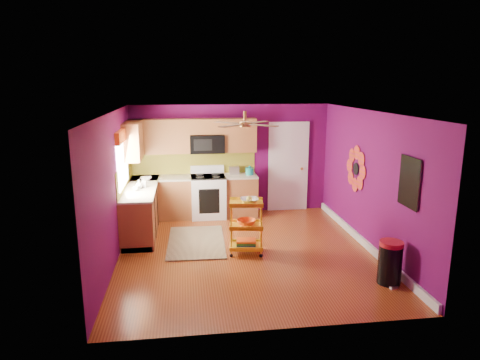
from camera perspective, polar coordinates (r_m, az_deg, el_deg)
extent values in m
plane|color=maroon|center=(7.82, 0.83, -9.55)|extent=(5.00, 5.00, 0.00)
cube|color=#5D0A51|center=(9.86, -1.24, 2.78)|extent=(4.50, 0.04, 2.50)
cube|color=#5D0A51|center=(5.07, 4.98, -7.19)|extent=(4.50, 0.04, 2.50)
cube|color=#5D0A51|center=(7.45, -16.52, -1.11)|extent=(0.04, 5.00, 2.50)
cube|color=#5D0A51|center=(8.06, 16.90, -0.09)|extent=(0.04, 5.00, 2.50)
cube|color=silver|center=(7.24, 0.90, 9.06)|extent=(4.50, 5.00, 0.04)
cube|color=white|center=(8.38, 16.18, -7.98)|extent=(0.05, 4.90, 0.14)
cube|color=brown|center=(8.91, -12.98, -3.95)|extent=(0.60, 2.30, 0.90)
cube|color=brown|center=(9.69, -6.03, -2.33)|extent=(2.80, 0.60, 0.90)
cube|color=beige|center=(8.79, -13.13, -1.02)|extent=(0.63, 2.30, 0.04)
cube|color=beige|center=(9.57, -6.09, 0.39)|extent=(2.80, 0.63, 0.04)
cube|color=black|center=(9.04, -12.85, -6.38)|extent=(0.54, 2.30, 0.10)
cube|color=black|center=(9.80, -5.97, -4.58)|extent=(2.80, 0.54, 0.10)
cube|color=white|center=(9.67, -4.25, -2.26)|extent=(0.76, 0.66, 0.92)
cube|color=black|center=(9.56, -4.29, 0.43)|extent=(0.76, 0.62, 0.03)
cube|color=white|center=(9.80, -4.40, 1.44)|extent=(0.76, 0.06, 0.18)
cube|color=black|center=(9.36, -4.13, -2.84)|extent=(0.45, 0.02, 0.55)
cube|color=brown|center=(9.57, -10.70, 5.73)|extent=(1.32, 0.33, 0.75)
cube|color=brown|center=(9.63, -0.02, 6.00)|extent=(0.72, 0.33, 0.75)
cube|color=brown|center=(9.54, -4.46, 7.13)|extent=(0.76, 0.33, 0.34)
cube|color=brown|center=(9.13, -13.97, 5.23)|extent=(0.33, 1.30, 0.75)
cube|color=black|center=(9.55, -4.41, 4.85)|extent=(0.76, 0.38, 0.40)
cube|color=olive|center=(9.80, -6.18, 2.32)|extent=(2.80, 0.01, 0.51)
cube|color=olive|center=(8.76, -15.11, 0.67)|extent=(0.01, 2.30, 0.51)
cube|color=white|center=(8.40, -15.44, 2.61)|extent=(0.03, 1.20, 1.00)
cube|color=#F95C16|center=(8.33, -15.43, 5.79)|extent=(0.08, 1.35, 0.22)
cube|color=white|center=(10.11, 6.42, 1.66)|extent=(0.85, 0.04, 2.05)
cube|color=white|center=(10.09, 6.44, 1.63)|extent=(0.95, 0.02, 2.15)
sphere|color=#BF8C3F|center=(10.14, 8.24, 1.50)|extent=(0.07, 0.07, 0.07)
cylinder|color=black|center=(8.57, 15.19, 1.45)|extent=(0.01, 0.24, 0.24)
cube|color=#1CA0B8|center=(6.77, 21.71, -0.28)|extent=(0.03, 0.52, 0.72)
cube|color=black|center=(6.76, 21.60, -0.28)|extent=(0.01, 0.56, 0.76)
cylinder|color=#BF8C3F|center=(7.44, 0.67, 8.55)|extent=(0.06, 0.06, 0.16)
cylinder|color=#BF8C3F|center=(7.45, 0.67, 7.47)|extent=(0.20, 0.20, 0.08)
cube|color=#4C2D19|center=(7.76, 2.37, 7.68)|extent=(0.47, 0.47, 0.01)
cube|color=#4C2D19|center=(7.69, -1.62, 7.64)|extent=(0.47, 0.47, 0.01)
cube|color=#4C2D19|center=(7.15, -1.18, 7.24)|extent=(0.47, 0.47, 0.01)
cube|color=#4C2D19|center=(7.23, 3.10, 7.29)|extent=(0.47, 0.47, 0.01)
cube|color=#312010|center=(8.28, -5.85, -8.20)|extent=(1.11, 1.76, 0.02)
cylinder|color=yellow|center=(7.42, -1.19, -6.72)|extent=(0.03, 0.03, 0.90)
cylinder|color=yellow|center=(7.42, 2.85, -6.73)|extent=(0.03, 0.03, 0.90)
cylinder|color=yellow|center=(7.76, -1.10, -5.82)|extent=(0.03, 0.03, 0.90)
cylinder|color=yellow|center=(7.76, 2.76, -5.83)|extent=(0.03, 0.03, 0.90)
sphere|color=black|center=(7.59, -1.17, -10.01)|extent=(0.06, 0.06, 0.06)
sphere|color=black|center=(7.59, 2.82, -10.02)|extent=(0.06, 0.06, 0.06)
sphere|color=black|center=(7.92, -1.09, -8.99)|extent=(0.06, 0.06, 0.06)
sphere|color=black|center=(7.92, 2.72, -9.00)|extent=(0.06, 0.06, 0.06)
cube|color=yellow|center=(7.46, 0.84, -3.15)|extent=(0.64, 0.50, 0.03)
cube|color=yellow|center=(7.58, 0.83, -6.16)|extent=(0.64, 0.50, 0.03)
cube|color=yellow|center=(7.72, 0.82, -8.84)|extent=(0.64, 0.50, 0.03)
imported|color=beige|center=(7.44, 1.25, -2.74)|extent=(0.36, 0.36, 0.08)
sphere|color=yellow|center=(7.43, 1.25, -2.56)|extent=(0.11, 0.11, 0.11)
imported|color=#F95C16|center=(7.56, 0.83, -5.67)|extent=(0.38, 0.38, 0.10)
cube|color=navy|center=(7.70, 0.82, -8.58)|extent=(0.37, 0.30, 0.04)
cube|color=#267233|center=(7.69, 0.82, -8.31)|extent=(0.37, 0.30, 0.04)
cube|color=#F95C16|center=(7.67, 0.82, -8.07)|extent=(0.37, 0.30, 0.03)
cylinder|color=black|center=(6.95, 19.34, -10.59)|extent=(0.44, 0.44, 0.60)
cylinder|color=red|center=(6.83, 19.56, -8.01)|extent=(0.35, 0.35, 0.07)
cube|color=beige|center=(6.93, 19.82, -13.31)|extent=(0.13, 0.10, 0.03)
cylinder|color=#128C85|center=(9.66, 1.29, 1.18)|extent=(0.18, 0.18, 0.16)
sphere|color=#128C85|center=(9.64, 1.29, 1.76)|extent=(0.06, 0.06, 0.06)
cube|color=beige|center=(9.72, -0.80, 1.31)|extent=(0.22, 0.15, 0.18)
imported|color=#EA3F72|center=(8.72, -12.72, -0.33)|extent=(0.09, 0.09, 0.19)
imported|color=white|center=(8.63, -13.31, -0.55)|extent=(0.14, 0.14, 0.18)
imported|color=white|center=(9.36, -12.44, 0.19)|extent=(0.25, 0.25, 0.06)
imported|color=white|center=(8.48, -13.70, -1.10)|extent=(0.12, 0.12, 0.09)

